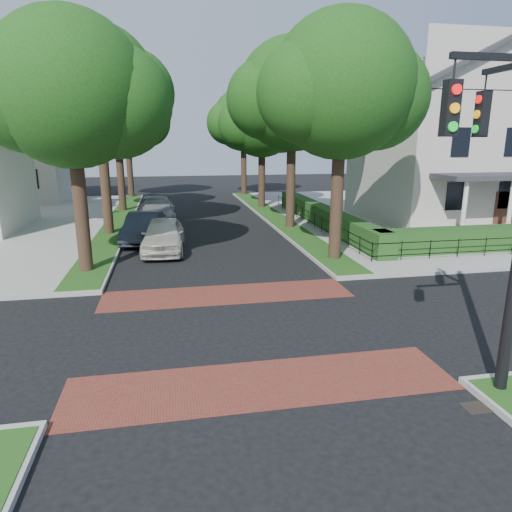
{
  "coord_description": "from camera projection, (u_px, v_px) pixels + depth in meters",
  "views": [
    {
      "loc": [
        -1.93,
        -12.51,
        5.5
      ],
      "look_at": [
        0.92,
        2.45,
        1.6
      ],
      "focal_mm": 32.0,
      "sensor_mm": 36.0,
      "label": 1
    }
  ],
  "objects": [
    {
      "name": "crosswalk_far",
      "position": [
        227.0,
        294.0,
        16.67
      ],
      "size": [
        9.0,
        2.2,
        0.01
      ],
      "primitive_type": "cube",
      "color": "maroon",
      "rests_on": "ground"
    },
    {
      "name": "fence_main_road",
      "position": [
        311.0,
        219.0,
        29.0
      ],
      "size": [
        0.06,
        18.0,
        0.9
      ],
      "primitive_type": null,
      "color": "black",
      "rests_on": "sidewalk_ne"
    },
    {
      "name": "parked_car_front",
      "position": [
        164.0,
        235.0,
        22.82
      ],
      "size": [
        2.29,
        5.09,
        1.7
      ],
      "primitive_type": "imported",
      "rotation": [
        0.0,
        0.0,
        -0.06
      ],
      "color": "beige",
      "rests_on": "ground"
    },
    {
      "name": "tree_right_near",
      "position": [
        342.0,
        89.0,
        19.63
      ],
      "size": [
        7.75,
        6.67,
        10.66
      ],
      "color": "black",
      "rests_on": "sidewalk_ne"
    },
    {
      "name": "house_left_far",
      "position": [
        10.0,
        145.0,
        40.01
      ],
      "size": [
        10.0,
        9.0,
        10.14
      ],
      "color": "beige",
      "rests_on": "sidewalk_nw"
    },
    {
      "name": "tree_left_mid",
      "position": [
        100.0,
        86.0,
        25.08
      ],
      "size": [
        8.0,
        6.88,
        11.48
      ],
      "color": "black",
      "rests_on": "sidewalk_nw"
    },
    {
      "name": "tree_left_back",
      "position": [
        128.0,
        118.0,
        42.43
      ],
      "size": [
        7.75,
        6.66,
        10.44
      ],
      "color": "black",
      "rests_on": "sidewalk_nw"
    },
    {
      "name": "tree_left_near",
      "position": [
        74.0,
        93.0,
        17.72
      ],
      "size": [
        7.5,
        6.45,
        10.2
      ],
      "color": "black",
      "rests_on": "sidewalk_nw"
    },
    {
      "name": "grass_strip_nw",
      "position": [
        118.0,
        221.0,
        30.78
      ],
      "size": [
        1.6,
        29.8,
        0.02
      ],
      "primitive_type": "cube",
      "color": "#1D4012",
      "rests_on": "sidewalk_nw"
    },
    {
      "name": "storm_drain",
      "position": [
        478.0,
        407.0,
        9.64
      ],
      "size": [
        0.65,
        0.45,
        0.01
      ],
      "primitive_type": "cube",
      "color": "black",
      "rests_on": "ground"
    },
    {
      "name": "tree_left_far",
      "position": [
        118.0,
        117.0,
        33.92
      ],
      "size": [
        7.0,
        6.02,
        9.86
      ],
      "color": "black",
      "rests_on": "sidewalk_nw"
    },
    {
      "name": "tree_right_mid",
      "position": [
        293.0,
        96.0,
        27.17
      ],
      "size": [
        8.25,
        7.09,
        11.22
      ],
      "color": "black",
      "rests_on": "sidewalk_ne"
    },
    {
      "name": "house_victorian",
      "position": [
        462.0,
        131.0,
        30.44
      ],
      "size": [
        13.0,
        13.05,
        12.48
      ],
      "color": "beige",
      "rests_on": "sidewalk_ne"
    },
    {
      "name": "crosswalk_near",
      "position": [
        263.0,
        384.0,
        10.58
      ],
      "size": [
        9.0,
        2.2,
        0.01
      ],
      "primitive_type": "cube",
      "color": "maroon",
      "rests_on": "ground"
    },
    {
      "name": "ground",
      "position": [
        241.0,
        329.0,
        13.62
      ],
      "size": [
        120.0,
        120.0,
        0.0
      ],
      "primitive_type": "plane",
      "color": "black",
      "rests_on": "ground"
    },
    {
      "name": "tree_right_back",
      "position": [
        244.0,
        121.0,
        44.45
      ],
      "size": [
        7.5,
        6.45,
        10.2
      ],
      "color": "black",
      "rests_on": "sidewalk_ne"
    },
    {
      "name": "tree_right_far",
      "position": [
        263.0,
        121.0,
        35.97
      ],
      "size": [
        7.25,
        6.23,
        9.74
      ],
      "color": "black",
      "rests_on": "sidewalk_ne"
    },
    {
      "name": "sidewalk_ne",
      "position": [
        452.0,
        212.0,
        35.22
      ],
      "size": [
        30.0,
        30.0,
        0.15
      ],
      "primitive_type": "cube",
      "color": "gray",
      "rests_on": "ground"
    },
    {
      "name": "parked_car_rear",
      "position": [
        158.0,
        211.0,
        30.6
      ],
      "size": [
        2.4,
        5.84,
        1.69
      ],
      "primitive_type": "imported",
      "rotation": [
        0.0,
        0.0,
        0.01
      ],
      "color": "gray",
      "rests_on": "ground"
    },
    {
      "name": "hedge_main_road",
      "position": [
        323.0,
        216.0,
        29.1
      ],
      "size": [
        1.0,
        18.0,
        1.2
      ],
      "primitive_type": "cube",
      "color": "#1C4016",
      "rests_on": "sidewalk_ne"
    },
    {
      "name": "parked_car_middle",
      "position": [
        144.0,
        227.0,
        25.04
      ],
      "size": [
        2.4,
        5.1,
        1.62
      ],
      "primitive_type": "imported",
      "rotation": [
        0.0,
        0.0,
        -0.14
      ],
      "color": "#222933",
      "rests_on": "ground"
    },
    {
      "name": "grass_strip_ne",
      "position": [
        274.0,
        216.0,
        32.74
      ],
      "size": [
        1.6,
        29.8,
        0.02
      ],
      "primitive_type": "cube",
      "color": "#1D4012",
      "rests_on": "sidewalk_ne"
    }
  ]
}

